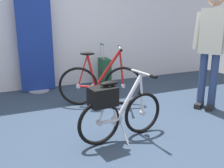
# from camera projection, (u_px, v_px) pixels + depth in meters

# --- Properties ---
(ground_plane) EXTENTS (7.34, 7.34, 0.00)m
(ground_plane) POSITION_uv_depth(u_px,v_px,m) (123.00, 135.00, 2.94)
(ground_plane) COLOR #2D3D51
(back_wall) EXTENTS (7.34, 0.10, 3.14)m
(back_wall) POSITION_uv_depth(u_px,v_px,m) (65.00, 4.00, 4.73)
(back_wall) COLOR silver
(back_wall) RESTS_ON ground_plane
(floor_banner_stand) EXTENTS (0.60, 0.36, 1.73)m
(floor_banner_stand) POSITION_uv_depth(u_px,v_px,m) (36.00, 49.00, 4.47)
(floor_banner_stand) COLOR #B7B7BC
(floor_banner_stand) RESTS_ON ground_plane
(folding_bike_foreground) EXTENTS (1.07, 0.53, 0.76)m
(folding_bike_foreground) POSITION_uv_depth(u_px,v_px,m) (116.00, 109.00, 2.74)
(folding_bike_foreground) COLOR black
(folding_bike_foreground) RESTS_ON ground_plane
(display_bike_left) EXTENTS (1.22, 0.62, 0.91)m
(display_bike_left) POSITION_uv_depth(u_px,v_px,m) (101.00, 83.00, 3.87)
(display_bike_left) COLOR black
(display_bike_left) RESTS_ON ground_plane
(visitor_near_wall) EXTENTS (0.38, 0.46, 1.69)m
(visitor_near_wall) POSITION_uv_depth(u_px,v_px,m) (211.00, 43.00, 3.60)
(visitor_near_wall) COLOR navy
(visitor_near_wall) RESTS_ON ground_plane
(rolling_suitcase) EXTENTS (0.22, 0.38, 0.83)m
(rolling_suitcase) POSITION_uv_depth(u_px,v_px,m) (105.00, 72.00, 4.99)
(rolling_suitcase) COLOR #19472D
(rolling_suitcase) RESTS_ON ground_plane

